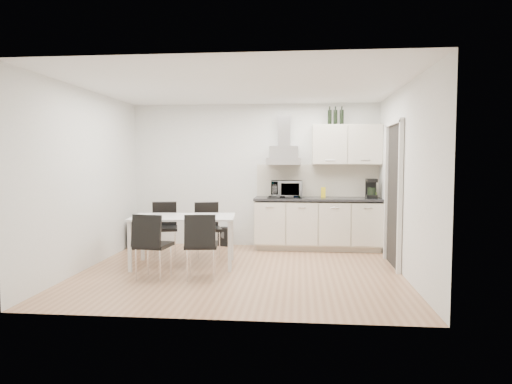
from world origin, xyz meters
TOP-DOWN VIEW (x-y plane):
  - ground at (0.00, 0.00)m, footprint 4.50×4.50m
  - wall_back at (0.00, 2.00)m, footprint 4.50×0.10m
  - wall_front at (0.00, -2.00)m, footprint 4.50×0.10m
  - wall_left at (-2.25, 0.00)m, footprint 0.10×4.00m
  - wall_right at (2.25, 0.00)m, footprint 0.10×4.00m
  - ceiling at (0.00, 0.00)m, footprint 4.50×4.50m
  - doorway at (2.21, 0.55)m, footprint 0.08×1.04m
  - kitchenette at (1.19, 1.73)m, footprint 2.22×0.64m
  - dining_table at (-0.89, 0.25)m, footprint 1.59×1.02m
  - chair_far_left at (-1.39, 0.94)m, footprint 0.56×0.60m
  - chair_far_right at (-0.67, 0.95)m, footprint 0.57×0.61m
  - chair_near_left at (-1.10, -0.51)m, footprint 0.50×0.55m
  - chair_near_right at (-0.47, -0.45)m, footprint 0.50×0.55m
  - guitar_amp at (-2.10, 1.65)m, footprint 0.41×0.66m
  - floor_speaker at (-0.54, 1.90)m, footprint 0.25×0.24m

SIDE VIEW (x-z plane):
  - ground at x=0.00m, z-range 0.00..0.00m
  - floor_speaker at x=-0.54m, z-range 0.00..0.34m
  - guitar_amp at x=-2.10m, z-range 0.00..0.51m
  - chair_far_left at x=-1.39m, z-range 0.00..0.88m
  - chair_far_right at x=-0.67m, z-range 0.00..0.88m
  - chair_near_left at x=-1.10m, z-range 0.00..0.88m
  - chair_near_right at x=-0.47m, z-range 0.00..0.88m
  - dining_table at x=-0.89m, z-range 0.30..1.05m
  - kitchenette at x=1.19m, z-range -0.43..2.09m
  - doorway at x=2.21m, z-range 0.00..2.10m
  - wall_back at x=0.00m, z-range 0.00..2.60m
  - wall_front at x=0.00m, z-range 0.00..2.60m
  - wall_left at x=-2.25m, z-range 0.00..2.60m
  - wall_right at x=2.25m, z-range 0.00..2.60m
  - ceiling at x=0.00m, z-range 2.60..2.60m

